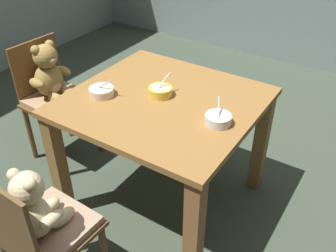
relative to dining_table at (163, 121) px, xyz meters
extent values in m
cube|color=#3F4A3A|center=(0.00, 0.00, -0.63)|extent=(5.20, 5.20, 0.04)
cube|color=olive|center=(0.00, 0.00, 0.13)|extent=(1.04, 0.98, 0.04)
cube|color=olive|center=(-0.46, -0.44, -0.25)|extent=(0.08, 0.08, 0.72)
cube|color=#915D35|center=(0.46, -0.44, -0.25)|extent=(0.08, 0.08, 0.72)
cube|color=olive|center=(-0.46, 0.44, -0.25)|extent=(0.08, 0.08, 0.72)
cube|color=olive|center=(0.46, 0.44, -0.25)|extent=(0.08, 0.08, 0.72)
cube|color=brown|center=(-0.87, -0.02, -0.16)|extent=(0.43, 0.44, 0.02)
cube|color=brown|center=(-1.06, 0.00, 0.06)|extent=(0.04, 0.38, 0.41)
cylinder|color=brown|center=(-0.71, -0.20, -0.39)|extent=(0.04, 0.04, 0.44)
cylinder|color=brown|center=(-0.69, 0.15, -0.39)|extent=(0.04, 0.04, 0.44)
cylinder|color=brown|center=(-1.05, -0.18, -0.39)|extent=(0.04, 0.04, 0.44)
cylinder|color=brown|center=(-1.03, 0.17, -0.39)|extent=(0.04, 0.04, 0.44)
cube|color=tan|center=(-0.87, -0.02, -0.13)|extent=(0.39, 0.40, 0.03)
ellipsoid|color=olive|center=(-0.94, -0.01, 0.01)|extent=(0.19, 0.21, 0.23)
ellipsoid|color=#CDB196|center=(-0.88, -0.02, 0.00)|extent=(0.07, 0.12, 0.14)
sphere|color=olive|center=(-0.93, -0.01, 0.19)|extent=(0.16, 0.16, 0.16)
ellipsoid|color=#CDB196|center=(-0.87, -0.02, 0.17)|extent=(0.06, 0.07, 0.05)
sphere|color=olive|center=(-0.94, -0.07, 0.25)|extent=(0.06, 0.06, 0.06)
sphere|color=olive|center=(-0.94, 0.04, 0.25)|extent=(0.06, 0.06, 0.06)
ellipsoid|color=olive|center=(-0.92, -0.13, 0.04)|extent=(0.14, 0.07, 0.07)
ellipsoid|color=olive|center=(-0.91, 0.10, 0.04)|extent=(0.14, 0.07, 0.07)
ellipsoid|color=olive|center=(-0.82, -0.08, -0.07)|extent=(0.16, 0.08, 0.07)
ellipsoid|color=olive|center=(-0.81, 0.04, -0.07)|extent=(0.16, 0.08, 0.07)
cube|color=brown|center=(-0.07, -0.84, -0.16)|extent=(0.40, 0.38, 0.02)
cube|color=brown|center=(-0.07, -1.02, 0.06)|extent=(0.35, 0.03, 0.41)
cylinder|color=brown|center=(-0.22, -0.68, -0.39)|extent=(0.04, 0.04, 0.44)
cube|color=tan|center=(-0.07, -0.84, -0.13)|extent=(0.36, 0.35, 0.03)
ellipsoid|color=beige|center=(-0.07, -0.91, -0.01)|extent=(0.19, 0.16, 0.21)
ellipsoid|color=beige|center=(-0.07, -0.86, -0.02)|extent=(0.10, 0.06, 0.12)
sphere|color=beige|center=(-0.07, -0.90, 0.15)|extent=(0.14, 0.14, 0.14)
ellipsoid|color=beige|center=(-0.07, -0.85, 0.14)|extent=(0.06, 0.05, 0.04)
sphere|color=beige|center=(-0.02, -0.91, 0.21)|extent=(0.05, 0.05, 0.05)
sphere|color=beige|center=(-0.12, -0.91, 0.21)|extent=(0.05, 0.05, 0.05)
ellipsoid|color=beige|center=(0.03, -0.89, 0.02)|extent=(0.06, 0.12, 0.06)
ellipsoid|color=beige|center=(-0.17, -0.88, 0.02)|extent=(0.06, 0.12, 0.06)
ellipsoid|color=beige|center=(-0.02, -0.80, -0.08)|extent=(0.07, 0.14, 0.06)
ellipsoid|color=beige|center=(-0.11, -0.80, -0.08)|extent=(0.07, 0.14, 0.06)
cylinder|color=silver|center=(0.37, -0.05, 0.17)|extent=(0.14, 0.14, 0.05)
cylinder|color=silver|center=(0.37, -0.05, 0.15)|extent=(0.07, 0.07, 0.01)
cylinder|color=beige|center=(0.37, -0.05, 0.19)|extent=(0.11, 0.11, 0.01)
cylinder|color=#BCBCC1|center=(0.35, -0.03, 0.23)|extent=(0.05, 0.09, 0.07)
ellipsoid|color=#BCBCC1|center=(0.37, -0.06, 0.19)|extent=(0.03, 0.04, 0.01)
cylinder|color=yellow|center=(-0.04, 0.03, 0.17)|extent=(0.14, 0.14, 0.05)
cylinder|color=yellow|center=(-0.04, 0.03, 0.15)|extent=(0.07, 0.07, 0.01)
cylinder|color=beige|center=(-0.04, 0.03, 0.19)|extent=(0.11, 0.11, 0.01)
cylinder|color=#BCBCC1|center=(-0.03, 0.06, 0.23)|extent=(0.03, 0.09, 0.07)
ellipsoid|color=#BCBCC1|center=(-0.04, 0.02, 0.19)|extent=(0.03, 0.04, 0.01)
cylinder|color=beige|center=(-0.32, -0.15, 0.17)|extent=(0.14, 0.14, 0.05)
cylinder|color=beige|center=(-0.32, -0.15, 0.15)|extent=(0.08, 0.08, 0.01)
cylinder|color=#C8B18C|center=(-0.32, -0.15, 0.19)|extent=(0.12, 0.12, 0.01)
cylinder|color=#BCBCC1|center=(-0.29, -0.15, 0.23)|extent=(0.10, 0.02, 0.07)
ellipsoid|color=#BCBCC1|center=(-0.33, -0.15, 0.18)|extent=(0.04, 0.03, 0.01)
camera|label=1|loc=(1.02, -1.52, 1.22)|focal=40.40mm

